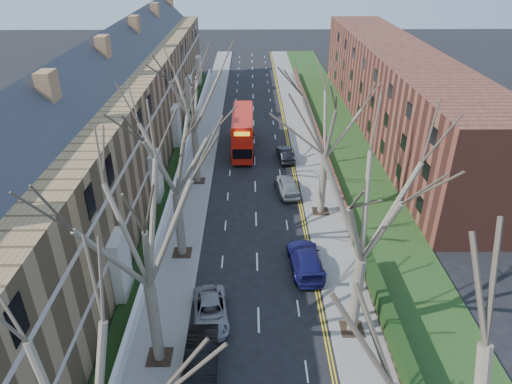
{
  "coord_description": "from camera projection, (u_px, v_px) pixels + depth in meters",
  "views": [
    {
      "loc": [
        -0.44,
        -12.38,
        20.86
      ],
      "look_at": [
        -0.01,
        20.98,
        2.65
      ],
      "focal_mm": 32.0,
      "sensor_mm": 36.0,
      "label": 1
    }
  ],
  "objects": [
    {
      "name": "tree_left_far",
      "position": [
        172.0,
        142.0,
        30.42
      ],
      "size": [
        10.15,
        10.15,
        14.22
      ],
      "color": "#736552",
      "rests_on": "ground"
    },
    {
      "name": "car_right_far",
      "position": [
        285.0,
        154.0,
        49.73
      ],
      "size": [
        1.93,
        4.39,
        1.4
      ],
      "primitive_type": "imported",
      "rotation": [
        0.0,
        0.0,
        3.25
      ],
      "color": "black",
      "rests_on": "ground"
    },
    {
      "name": "front_wall_left",
      "position": [
        182.0,
        164.0,
        47.69
      ],
      "size": [
        0.3,
        78.0,
        1.0
      ],
      "color": "white",
      "rests_on": "ground"
    },
    {
      "name": "car_right_near",
      "position": [
        306.0,
        259.0,
        32.97
      ],
      "size": [
        2.57,
        5.62,
        1.59
      ],
      "primitive_type": "imported",
      "rotation": [
        0.0,
        0.0,
        3.2
      ],
      "color": "navy",
      "rests_on": "ground"
    },
    {
      "name": "pavement_left",
      "position": [
        204.0,
        140.0,
        55.0
      ],
      "size": [
        3.0,
        102.0,
        0.12
      ],
      "primitive_type": "cube",
      "color": "slate",
      "rests_on": "ground"
    },
    {
      "name": "terrace_left",
      "position": [
        118.0,
        119.0,
        45.27
      ],
      "size": [
        9.7,
        78.0,
        13.6
      ],
      "color": "olive",
      "rests_on": "ground"
    },
    {
      "name": "tree_right_far",
      "position": [
        328.0,
        112.0,
        35.82
      ],
      "size": [
        10.15,
        10.15,
        14.22
      ],
      "color": "#736552",
      "rests_on": "ground"
    },
    {
      "name": "car_left_mid",
      "position": [
        202.0,
        360.0,
        24.97
      ],
      "size": [
        1.81,
        4.9,
        1.6
      ],
      "primitive_type": "imported",
      "rotation": [
        0.0,
        0.0,
        0.02
      ],
      "color": "black",
      "rests_on": "ground"
    },
    {
      "name": "double_decker_bus",
      "position": [
        243.0,
        133.0,
        51.55
      ],
      "size": [
        2.59,
        10.03,
        4.23
      ],
      "rotation": [
        0.0,
        0.0,
        3.14
      ],
      "color": "red",
      "rests_on": "ground"
    },
    {
      "name": "pavement_right",
      "position": [
        304.0,
        139.0,
        55.14
      ],
      "size": [
        3.0,
        102.0,
        0.12
      ],
      "primitive_type": "cube",
      "color": "slate",
      "rests_on": "ground"
    },
    {
      "name": "car_right_mid",
      "position": [
        287.0,
        185.0,
        43.02
      ],
      "size": [
        2.52,
        4.93,
        1.61
      ],
      "primitive_type": "imported",
      "rotation": [
        0.0,
        0.0,
        3.28
      ],
      "color": "gray",
      "rests_on": "ground"
    },
    {
      "name": "tree_left_dist",
      "position": [
        191.0,
        87.0,
        40.8
      ],
      "size": [
        10.5,
        10.5,
        14.71
      ],
      "color": "#736552",
      "rests_on": "ground"
    },
    {
      "name": "grass_verge_right",
      "position": [
        341.0,
        138.0,
        55.15
      ],
      "size": [
        6.0,
        102.0,
        0.06
      ],
      "color": "#203E16",
      "rests_on": "ground"
    },
    {
      "name": "flats_right",
      "position": [
        395.0,
        90.0,
        56.42
      ],
      "size": [
        13.97,
        54.0,
        10.0
      ],
      "color": "brown",
      "rests_on": "ground"
    },
    {
      "name": "car_left_far",
      "position": [
        211.0,
        311.0,
        28.53
      ],
      "size": [
        2.7,
        4.88,
        1.29
      ],
      "primitive_type": "imported",
      "rotation": [
        0.0,
        0.0,
        0.12
      ],
      "color": "gray",
      "rests_on": "ground"
    },
    {
      "name": "tree_left_mid",
      "position": [
        140.0,
        216.0,
        21.49
      ],
      "size": [
        10.5,
        10.5,
        14.71
      ],
      "color": "#736552",
      "rests_on": "ground"
    },
    {
      "name": "tree_right_mid",
      "position": [
        370.0,
        194.0,
        23.38
      ],
      "size": [
        10.5,
        10.5,
        14.71
      ],
      "color": "#736552",
      "rests_on": "ground"
    }
  ]
}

